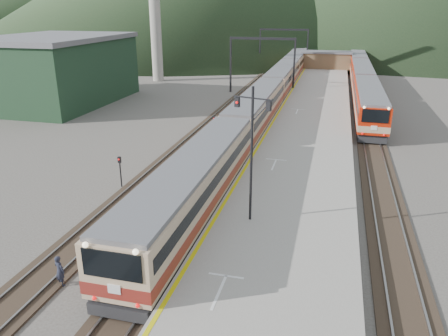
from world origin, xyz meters
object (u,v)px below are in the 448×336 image
(main_train, at_px, (272,91))
(signal_mast, at_px, (252,142))
(second_train, at_px, (362,77))
(worker, at_px, (60,271))

(main_train, distance_m, signal_mast, 33.70)
(main_train, xyz_separation_m, signal_mast, (3.76, -33.32, 3.41))
(main_train, bearing_deg, second_train, 53.24)
(signal_mast, bearing_deg, main_train, 96.44)
(worker, bearing_deg, signal_mast, -119.17)
(main_train, height_order, signal_mast, signal_mast)
(main_train, distance_m, second_train, 19.22)
(second_train, distance_m, signal_mast, 49.45)
(main_train, relative_size, signal_mast, 11.30)
(second_train, bearing_deg, worker, -105.42)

